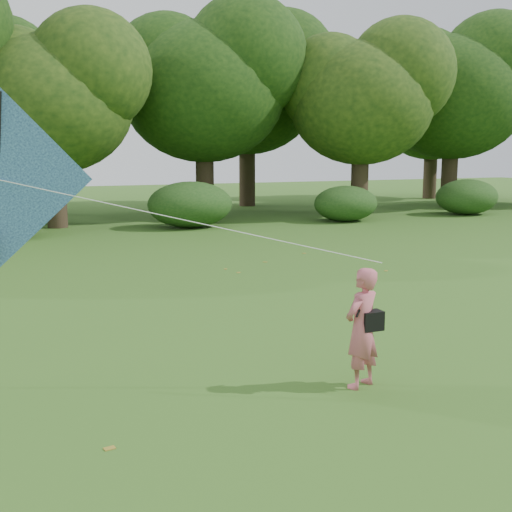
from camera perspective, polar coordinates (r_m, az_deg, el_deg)
name	(u,v)px	position (r m, az deg, el deg)	size (l,w,h in m)	color
ground	(367,382)	(9.08, 9.88, -10.99)	(100.00, 100.00, 0.00)	#265114
man_kite_flyer	(362,328)	(8.66, 9.39, -6.33)	(0.59, 0.39, 1.63)	#C85E6B
crossbody_bag	(371,320)	(8.66, 10.17, -5.60)	(0.43, 0.20, 0.68)	black
tree_line	(128,95)	(30.76, -11.27, 13.85)	(54.70, 15.30, 9.48)	#3A2D1E
shrub_band	(99,210)	(25.14, -13.81, 3.95)	(39.15, 3.22, 1.88)	#264919
fallen_leaves	(362,307)	(13.18, 9.40, -4.47)	(8.67, 12.36, 0.01)	olive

